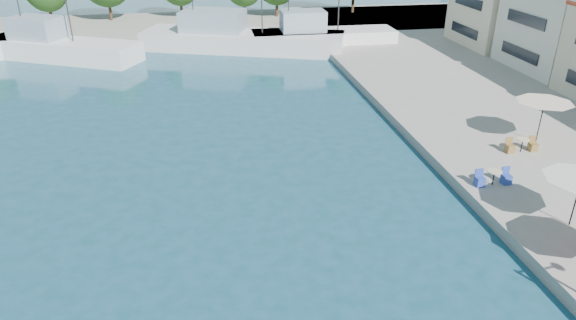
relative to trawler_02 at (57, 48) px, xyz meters
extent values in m
cube|color=gray|center=(11.32, 11.98, -0.77)|extent=(90.00, 16.00, 0.60)
cube|color=silver|center=(43.32, -13.02, 3.03)|extent=(8.00, 8.50, 7.00)
cube|color=#F3E4C2|center=(43.32, -4.02, 3.28)|extent=(8.60, 8.50, 7.50)
cube|color=white|center=(0.36, -0.18, -0.37)|extent=(15.57, 10.56, 2.20)
cube|color=#8698A6|center=(-1.71, 0.87, 1.73)|extent=(5.52, 4.85, 2.00)
cylinder|color=#2D2D2D|center=(-3.08, 1.57, 3.73)|extent=(0.10, 0.10, 6.00)
cube|color=silver|center=(17.59, 0.47, -0.37)|extent=(20.61, 11.61, 2.20)
cube|color=#8698A6|center=(14.76, 1.47, 1.73)|extent=(7.00, 5.78, 2.00)
cube|color=silver|center=(25.75, -0.18, -0.37)|extent=(14.53, 3.95, 2.20)
cube|color=#8698A6|center=(23.58, -0.15, 1.73)|extent=(4.38, 2.95, 2.00)
cylinder|color=#2D2D2D|center=(22.13, -0.13, 3.73)|extent=(0.10, 0.10, 6.00)
cylinder|color=#3F2B19|center=(-3.88, 15.15, 1.32)|extent=(0.36, 0.36, 3.58)
cylinder|color=#3F2B19|center=(2.90, 15.52, 1.75)|extent=(0.36, 0.36, 4.43)
cylinder|color=#3F2B19|center=(11.37, 16.47, 1.43)|extent=(0.36, 0.36, 3.81)
cylinder|color=#3F2B19|center=(19.20, 15.22, 1.25)|extent=(0.36, 0.36, 3.43)
cylinder|color=#3F2B19|center=(23.23, 14.61, 1.47)|extent=(0.36, 0.36, 3.88)
cylinder|color=black|center=(28.20, -34.95, 0.64)|extent=(0.06, 0.06, 2.21)
cylinder|color=black|center=(32.09, -26.69, 0.74)|extent=(0.06, 0.06, 2.42)
cone|color=beige|center=(32.09, -26.69, 1.70)|extent=(3.13, 3.13, 0.50)
cylinder|color=black|center=(26.82, -31.11, -0.10)|extent=(0.06, 0.06, 0.74)
cylinder|color=beige|center=(26.82, -31.11, 0.27)|extent=(0.70, 0.70, 0.04)
cube|color=#2944A5|center=(27.52, -31.11, -0.24)|extent=(0.42, 0.42, 0.46)
cube|color=#2944A5|center=(26.12, -31.11, -0.24)|extent=(0.42, 0.42, 0.46)
cylinder|color=black|center=(30.39, -27.84, -0.10)|extent=(0.06, 0.06, 0.74)
cylinder|color=beige|center=(30.39, -27.84, 0.27)|extent=(0.70, 0.70, 0.04)
cube|color=brown|center=(31.09, -27.84, -0.24)|extent=(0.42, 0.42, 0.46)
cube|color=brown|center=(29.69, -27.84, -0.24)|extent=(0.42, 0.42, 0.46)
camera|label=1|loc=(13.16, -51.10, 11.62)|focal=32.00mm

